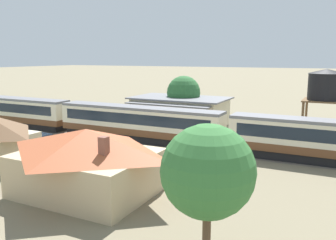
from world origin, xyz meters
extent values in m
cylinder|color=black|center=(-11.59, -0.33, 0.45)|extent=(0.90, 0.18, 0.90)
cylinder|color=black|center=(-11.59, 1.10, 0.45)|extent=(0.90, 0.18, 0.90)
cube|color=brown|center=(-26.86, 0.38, 1.30)|extent=(21.18, 2.92, 0.80)
cube|color=beige|center=(-26.86, 0.38, 2.80)|extent=(21.18, 2.92, 2.20)
cube|color=#192330|center=(-26.86, 0.38, 2.91)|extent=(19.48, 2.96, 1.23)
cube|color=slate|center=(-26.86, 0.38, 4.05)|extent=(21.18, 2.74, 0.30)
cube|color=black|center=(-26.86, 0.38, 0.46)|extent=(20.33, 2.51, 0.88)
cylinder|color=black|center=(-19.87, -0.33, 0.45)|extent=(0.90, 0.18, 0.90)
cylinder|color=black|center=(-19.87, 1.10, 0.45)|extent=(0.90, 0.18, 0.90)
cylinder|color=black|center=(-33.85, -0.33, 0.45)|extent=(0.90, 0.18, 0.90)
cylinder|color=black|center=(-33.85, 1.10, 0.45)|extent=(0.90, 0.18, 0.90)
cube|color=brown|center=(-49.13, 0.38, 1.30)|extent=(21.18, 2.92, 0.80)
cube|color=beige|center=(-49.13, 0.38, 2.80)|extent=(21.18, 2.92, 2.20)
cube|color=#192330|center=(-49.13, 0.38, 2.91)|extent=(19.48, 2.96, 1.23)
cube|color=slate|center=(-49.13, 0.38, 4.05)|extent=(21.18, 2.74, 0.30)
cube|color=black|center=(-49.13, 0.38, 0.46)|extent=(20.33, 2.51, 0.88)
cylinder|color=black|center=(-42.14, -0.33, 0.45)|extent=(0.90, 0.18, 0.90)
cylinder|color=black|center=(-42.14, 1.10, 0.45)|extent=(0.90, 0.18, 0.90)
cube|color=#665B51|center=(-22.00, 0.38, 0.01)|extent=(147.89, 3.60, 0.01)
cube|color=#4C4238|center=(-22.00, -0.33, 0.02)|extent=(147.89, 0.12, 0.04)
cube|color=#4C4238|center=(-22.00, 1.10, 0.02)|extent=(147.89, 0.12, 0.04)
cube|color=beige|center=(-26.66, 12.12, 1.97)|extent=(13.10, 7.58, 3.94)
cube|color=slate|center=(-26.66, 12.12, 4.04)|extent=(14.15, 8.19, 0.20)
cube|color=slate|center=(-26.66, 7.53, 3.54)|extent=(12.58, 1.60, 0.16)
cylinder|color=brown|center=(-26.66, 6.93, 1.73)|extent=(0.14, 0.14, 3.46)
cylinder|color=brown|center=(-8.86, 10.19, 2.55)|extent=(0.28, 0.28, 5.10)
cylinder|color=brown|center=(-8.86, 6.11, 2.55)|extent=(0.28, 0.28, 5.10)
cube|color=brown|center=(-6.82, 8.15, 5.18)|extent=(4.57, 4.57, 0.16)
cylinder|color=black|center=(-6.82, 8.15, 6.75)|extent=(3.82, 3.82, 2.97)
cone|color=black|center=(-6.82, 8.15, 8.49)|extent=(4.02, 4.02, 0.50)
cube|color=tan|center=(-21.54, -15.61, 1.57)|extent=(9.60, 7.46, 3.14)
pyramid|color=#B25633|center=(-21.54, -15.61, 4.01)|extent=(10.37, 8.06, 1.74)
cube|color=brown|center=(-18.86, -17.10, 4.10)|extent=(0.56, 0.56, 1.57)
cube|color=white|center=(-34.33, -9.95, 0.53)|extent=(39.18, 0.06, 1.05)
cube|color=gray|center=(-35.83, -6.30, 0.46)|extent=(4.61, 2.12, 0.59)
cube|color=#192330|center=(-35.97, -6.29, 1.01)|extent=(2.35, 1.72, 0.50)
cylinder|color=black|center=(-34.49, -7.21, 0.31)|extent=(0.62, 0.20, 0.62)
cylinder|color=black|center=(-34.39, -5.58, 0.31)|extent=(0.62, 0.20, 0.62)
cylinder|color=black|center=(-37.28, -7.03, 0.31)|extent=(0.62, 0.20, 0.62)
cylinder|color=black|center=(-37.17, -5.40, 0.31)|extent=(0.62, 0.20, 0.62)
cylinder|color=#4C3823|center=(-26.64, 13.31, 1.61)|extent=(0.24, 0.24, 3.21)
sphere|color=#2D6633|center=(-26.64, 13.31, 4.73)|extent=(5.07, 5.07, 5.07)
cylinder|color=brown|center=(-10.12, -21.04, 1.83)|extent=(0.40, 0.40, 3.67)
sphere|color=#387538|center=(-10.12, -21.04, 4.97)|extent=(4.36, 4.36, 4.36)
camera|label=1|loc=(-4.85, -35.63, 10.09)|focal=38.00mm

